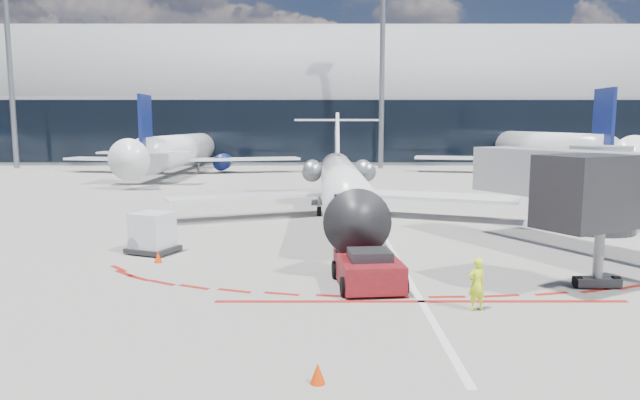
{
  "coord_description": "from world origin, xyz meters",
  "views": [
    {
      "loc": [
        -3.46,
        -30.17,
        5.95
      ],
      "look_at": [
        -3.42,
        -0.07,
        1.96
      ],
      "focal_mm": 32.0,
      "sensor_mm": 36.0,
      "label": 1
    }
  ],
  "objects_px": {
    "ramp_worker": "(477,284)",
    "uld_container": "(153,233)",
    "pushback_tug": "(368,269)",
    "regional_jet": "(342,183)"
  },
  "relations": [
    {
      "from": "pushback_tug",
      "to": "uld_container",
      "type": "bearing_deg",
      "value": 144.4
    },
    {
      "from": "ramp_worker",
      "to": "regional_jet",
      "type": "bearing_deg",
      "value": -100.26
    },
    {
      "from": "ramp_worker",
      "to": "uld_container",
      "type": "distance_m",
      "value": 15.25
    },
    {
      "from": "regional_jet",
      "to": "ramp_worker",
      "type": "height_order",
      "value": "regional_jet"
    },
    {
      "from": "pushback_tug",
      "to": "ramp_worker",
      "type": "xyz_separation_m",
      "value": [
        3.25,
        -2.78,
        0.23
      ]
    },
    {
      "from": "regional_jet",
      "to": "ramp_worker",
      "type": "bearing_deg",
      "value": -78.62
    },
    {
      "from": "pushback_tug",
      "to": "uld_container",
      "type": "xyz_separation_m",
      "value": [
        -9.56,
        5.49,
        0.31
      ]
    },
    {
      "from": "pushback_tug",
      "to": "uld_container",
      "type": "distance_m",
      "value": 11.03
    },
    {
      "from": "pushback_tug",
      "to": "ramp_worker",
      "type": "height_order",
      "value": "ramp_worker"
    },
    {
      "from": "regional_jet",
      "to": "uld_container",
      "type": "bearing_deg",
      "value": -133.56
    }
  ]
}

